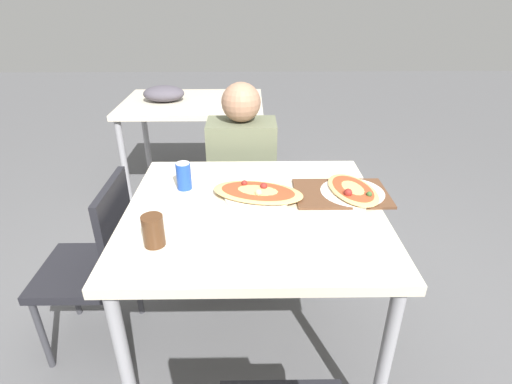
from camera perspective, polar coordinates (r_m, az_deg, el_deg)
The scene contains 11 objects.
ground_plane at distance 2.14m, azimuth -0.24°, elevation -20.70°, with size 14.00×14.00×0.00m, color #59595B.
dining_table at distance 1.69m, azimuth -0.28°, elevation -4.66°, with size 1.05×0.98×0.78m.
chair_far_seated at distance 2.51m, azimuth -1.89°, elevation 1.16°, with size 0.40×0.40×0.87m.
chair_side_left at distance 1.98m, azimuth -21.75°, elevation -9.01°, with size 0.40×0.40×0.87m.
person_seated at distance 2.33m, azimuth -2.00°, elevation 4.06°, with size 0.39×0.26×1.14m.
pizza_main at distance 1.72m, azimuth 0.26°, elevation -0.16°, with size 0.44×0.31×0.06m.
soda_can at distance 1.81m, azimuth -10.28°, elevation 2.28°, with size 0.07×0.07×0.12m.
drink_glass at distance 1.44m, azimuth -14.46°, elevation -5.38°, with size 0.08×0.08×0.12m.
serving_tray at distance 1.79m, azimuth 12.07°, elevation -0.17°, with size 0.40×0.27×0.01m.
pizza_second at distance 1.79m, azimuth 13.61°, elevation 0.16°, with size 0.28×0.36×0.06m.
background_table at distance 3.29m, azimuth -9.67°, elevation 11.66°, with size 1.10×0.80×0.90m.
Camera 1 is at (-0.01, -1.43, 1.60)m, focal length 28.00 mm.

